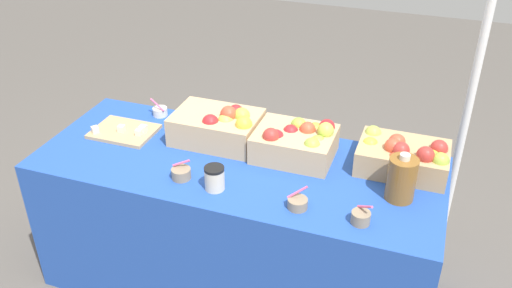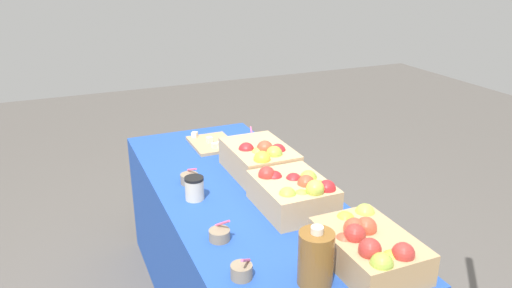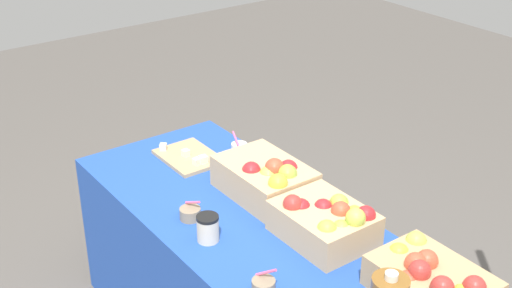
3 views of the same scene
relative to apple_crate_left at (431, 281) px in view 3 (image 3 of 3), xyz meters
The scene contains 8 objects.
apple_crate_left is the anchor object (origin of this frame).
apple_crate_middle 0.49m from the apple_crate_left, behind, with size 0.37×0.29×0.18m.
apple_crate_right 0.89m from the apple_crate_left, behind, with size 0.42×0.29×0.20m.
cutting_board_front 1.38m from the apple_crate_left, behind, with size 0.31×0.24×0.05m.
sample_bowl_mid 1.00m from the apple_crate_left, 156.63° to the right, with size 0.09×0.09×0.09m.
sample_bowl_far 1.29m from the apple_crate_left, behind, with size 0.09×0.08×0.10m.
sample_bowl_extra 0.57m from the apple_crate_left, 130.61° to the right, with size 0.09×0.08×0.10m.
coffee_cup 0.85m from the apple_crate_left, 150.52° to the right, with size 0.09×0.09×0.11m.
Camera 3 is at (1.90, -1.40, 2.27)m, focal length 48.53 mm.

